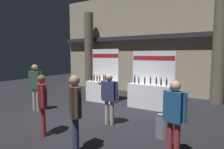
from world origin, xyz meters
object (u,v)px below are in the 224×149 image
visitor_3 (174,113)px  visitor_4 (109,95)px  trash_bin (163,125)px  visitor_1 (42,100)px  exhibitor_booth_1 (150,94)px  visitor_0 (75,107)px  visitor_2 (35,83)px  exhibitor_booth_0 (102,89)px

visitor_3 → visitor_4: size_ratio=1.05×
trash_bin → visitor_1: 3.31m
exhibitor_booth_1 → visitor_1: exhibitor_booth_1 is taller
visitor_3 → visitor_4: bearing=163.0°
visitor_0 → visitor_3: size_ratio=1.05×
visitor_2 → visitor_3: visitor_2 is taller
exhibitor_booth_0 → visitor_1: 4.17m
visitor_3 → visitor_4: visitor_3 is taller
exhibitor_booth_0 → visitor_2: 3.03m
visitor_3 → visitor_4: 2.43m
exhibitor_booth_1 → trash_bin: size_ratio=3.71×
exhibitor_booth_1 → visitor_4: size_ratio=1.48×
exhibitor_booth_1 → visitor_2: exhibitor_booth_1 is taller
visitor_0 → visitor_2: 3.92m
exhibitor_booth_0 → visitor_2: (-1.34, -2.67, 0.49)m
trash_bin → visitor_4: bearing=178.3°
exhibitor_booth_0 → visitor_3: exhibitor_booth_0 is taller
visitor_0 → exhibitor_booth_1: bearing=126.4°
exhibitor_booth_0 → visitor_1: size_ratio=1.48×
visitor_1 → visitor_0: bearing=23.8°
exhibitor_booth_1 → visitor_3: bearing=-63.5°
visitor_0 → visitor_2: (-3.54, 1.69, 0.03)m
visitor_4 → exhibitor_booth_1: bearing=-108.1°
visitor_2 → visitor_0: bearing=-47.6°
exhibitor_booth_0 → trash_bin: exhibitor_booth_0 is taller
exhibitor_booth_0 → visitor_1: exhibitor_booth_0 is taller
exhibitor_booth_1 → visitor_0: bearing=-92.3°
visitor_0 → visitor_4: (-0.29, 1.90, -0.11)m
visitor_2 → visitor_4: (3.25, 0.22, -0.14)m
exhibitor_booth_0 → visitor_1: (0.79, -4.08, 0.38)m
exhibitor_booth_0 → exhibitor_booth_1: size_ratio=1.05×
trash_bin → visitor_1: (-2.84, -1.57, 0.67)m
visitor_3 → visitor_0: bearing=-147.6°
trash_bin → visitor_2: bearing=-178.1°
exhibitor_booth_1 → visitor_1: (-1.59, -4.12, 0.38)m
visitor_3 → visitor_1: bearing=-162.1°
exhibitor_booth_0 → visitor_0: bearing=-63.2°
visitor_0 → exhibitor_booth_0: bearing=155.5°
exhibitor_booth_1 → visitor_4: 2.56m
visitor_2 → exhibitor_booth_1: bearing=13.9°
exhibitor_booth_0 → visitor_3: bearing=-40.0°
trash_bin → visitor_0: bearing=-127.6°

